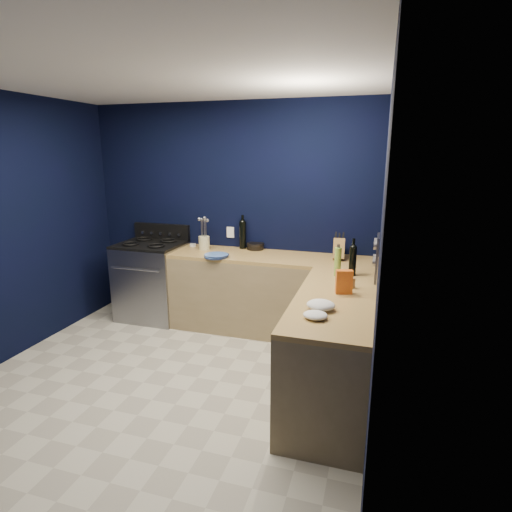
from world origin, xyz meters
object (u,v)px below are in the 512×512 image
at_px(gas_range, 152,282).
at_px(crouton_bag, 344,282).
at_px(utensil_crock, 204,243).
at_px(plate_stack, 216,256).
at_px(knife_block, 339,249).

xyz_separation_m(gas_range, crouton_bag, (2.42, -1.03, 0.54)).
height_order(gas_range, utensil_crock, utensil_crock).
xyz_separation_m(plate_stack, crouton_bag, (1.46, -0.81, 0.08)).
bearing_deg(knife_block, plate_stack, -171.49).
relative_size(gas_range, plate_stack, 3.47).
bearing_deg(utensil_crock, crouton_bag, -32.74).
relative_size(gas_range, utensil_crock, 5.75).
bearing_deg(plate_stack, gas_range, 167.07).
bearing_deg(gas_range, utensil_crock, 7.14).
xyz_separation_m(utensil_crock, crouton_bag, (1.74, -1.12, 0.02)).
relative_size(plate_stack, crouton_bag, 1.34).
bearing_deg(gas_range, knife_block, 2.48).
xyz_separation_m(knife_block, crouton_bag, (0.16, -1.13, -0.01)).
relative_size(gas_range, crouton_bag, 4.66).
distance_m(gas_range, plate_stack, 1.08).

